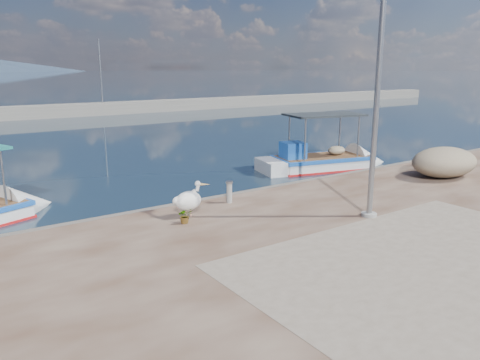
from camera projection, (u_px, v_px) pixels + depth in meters
The scene contains 9 objects.
ground at pixel (325, 258), 11.89m from camera, with size 1400.00×1400.00×0.00m, color #162635.
quay_patch at pixel (461, 271), 9.94m from camera, with size 9.00×7.00×0.01m, color gray.
breakwater at pixel (19, 113), 43.66m from camera, with size 120.00×2.20×7.50m.
boat_right at pixel (321, 164), 22.34m from camera, with size 6.68×3.58×3.06m.
pelican at pixel (189, 200), 13.50m from camera, with size 1.11×0.69×1.05m.
lamp_post at pixel (376, 102), 12.89m from camera, with size 0.44×0.96×7.00m.
bollard_near at pixel (229, 191), 14.92m from camera, with size 0.23×0.23×0.71m.
potted_plant at pixel (185, 216), 12.99m from camera, with size 0.40×0.34×0.44m, color #33722D.
net_pile_c at pixel (444, 162), 18.50m from camera, with size 2.97×2.12×1.17m, color tan.
Camera 1 is at (-8.12, -7.86, 4.73)m, focal length 35.00 mm.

